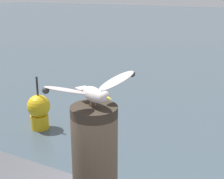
# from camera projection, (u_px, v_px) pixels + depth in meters

# --- Properties ---
(mooring_post) EXTENTS (0.32, 0.32, 1.00)m
(mooring_post) POSITION_uv_depth(u_px,v_px,m) (95.00, 172.00, 2.27)
(mooring_post) COLOR #382D23
(mooring_post) RESTS_ON harbor_quay
(seagull) EXTENTS (0.41, 0.66, 0.20)m
(seagull) POSITION_uv_depth(u_px,v_px,m) (94.00, 91.00, 2.08)
(seagull) COLOR tan
(seagull) RESTS_ON mooring_post
(channel_buoy) EXTENTS (0.56, 0.56, 1.33)m
(channel_buoy) POSITION_uv_depth(u_px,v_px,m) (39.00, 110.00, 7.78)
(channel_buoy) COLOR yellow
(channel_buoy) RESTS_ON ground_plane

